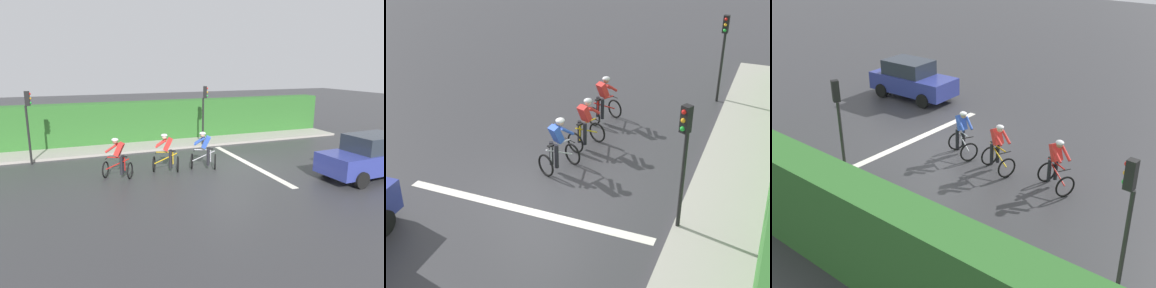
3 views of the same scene
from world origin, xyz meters
TOP-DOWN VIEW (x-y plane):
  - ground_plane at (0.00, 0.00)m, footprint 80.00×80.00m
  - sidewalk_kerb at (5.16, 2.00)m, footprint 2.80×22.66m
  - road_marking_stop_line at (0.00, -0.86)m, footprint 7.00×0.30m
  - cyclist_lead at (0.02, 5.10)m, footprint 1.10×1.27m
  - cyclist_second at (0.17, 3.03)m, footprint 1.03×1.25m
  - cyclist_mid at (-0.03, 1.37)m, footprint 1.08×1.27m
  - traffic_light_near_crossing at (3.85, -0.21)m, footprint 0.26×0.30m
  - traffic_light_far_junction at (3.43, 8.49)m, footprint 0.21×0.31m

SIDE VIEW (x-z plane):
  - ground_plane at x=0.00m, z-range 0.00..0.00m
  - road_marking_stop_line at x=0.00m, z-range 0.00..0.01m
  - sidewalk_kerb at x=5.16m, z-range 0.00..0.12m
  - cyclist_lead at x=0.02m, z-range -0.03..1.63m
  - cyclist_second at x=0.17m, z-range -0.03..1.63m
  - cyclist_mid at x=-0.03m, z-range -0.03..1.63m
  - traffic_light_near_crossing at x=3.85m, z-range 0.55..3.89m
  - traffic_light_far_junction at x=3.43m, z-range 0.55..3.89m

